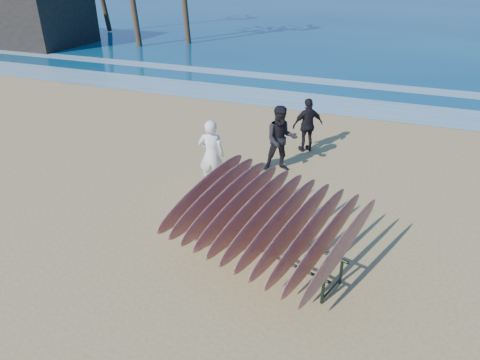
{
  "coord_description": "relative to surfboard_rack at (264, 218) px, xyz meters",
  "views": [
    {
      "loc": [
        3.0,
        -6.81,
        5.18
      ],
      "look_at": [
        0.0,
        0.8,
        0.95
      ],
      "focal_mm": 32.0,
      "sensor_mm": 36.0,
      "label": 1
    }
  ],
  "objects": [
    {
      "name": "ground",
      "position": [
        -0.96,
        0.45,
        -0.95
      ],
      "size": [
        120.0,
        120.0,
        0.0
      ],
      "primitive_type": "plane",
      "color": "tan",
      "rests_on": "ground"
    },
    {
      "name": "ocean",
      "position": [
        -0.96,
        55.45,
        -0.95
      ],
      "size": [
        160.0,
        160.0,
        0.0
      ],
      "primitive_type": "plane",
      "color": "navy",
      "rests_on": "ground"
    },
    {
      "name": "foam_near",
      "position": [
        -0.96,
        10.45,
        -0.94
      ],
      "size": [
        160.0,
        160.0,
        0.0
      ],
      "primitive_type": "plane",
      "color": "white",
      "rests_on": "ground"
    },
    {
      "name": "foam_far",
      "position": [
        -0.96,
        13.95,
        -0.94
      ],
      "size": [
        160.0,
        160.0,
        0.0
      ],
      "primitive_type": "plane",
      "color": "white",
      "rests_on": "ground"
    },
    {
      "name": "surfboard_rack",
      "position": [
        0.0,
        0.0,
        0.0
      ],
      "size": [
        3.83,
        3.51,
        1.58
      ],
      "rotation": [
        0.0,
        0.0,
        -0.31
      ],
      "color": "black",
      "rests_on": "ground"
    },
    {
      "name": "person_white",
      "position": [
        -2.15,
        2.34,
        -0.05
      ],
      "size": [
        0.73,
        0.55,
        1.8
      ],
      "primitive_type": "imported",
      "rotation": [
        0.0,
        0.0,
        3.33
      ],
      "color": "white",
      "rests_on": "ground"
    },
    {
      "name": "person_dark_a",
      "position": [
        -0.85,
        3.93,
        -0.04
      ],
      "size": [
        1.09,
        1.0,
        1.82
      ],
      "primitive_type": "imported",
      "rotation": [
        0.0,
        0.0,
        0.45
      ],
      "color": "black",
      "rests_on": "ground"
    },
    {
      "name": "person_dark_b",
      "position": [
        -0.49,
        5.53,
        -0.14
      ],
      "size": [
        0.99,
        0.89,
        1.62
      ],
      "primitive_type": "imported",
      "rotation": [
        0.0,
        0.0,
        3.8
      ],
      "color": "black",
      "rests_on": "ground"
    },
    {
      "name": "building",
      "position": [
        -23.48,
        16.8,
        1.13
      ],
      "size": [
        9.38,
        5.21,
        4.17
      ],
      "primitive_type": "cube",
      "color": "#2D2823",
      "rests_on": "ground"
    }
  ]
}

